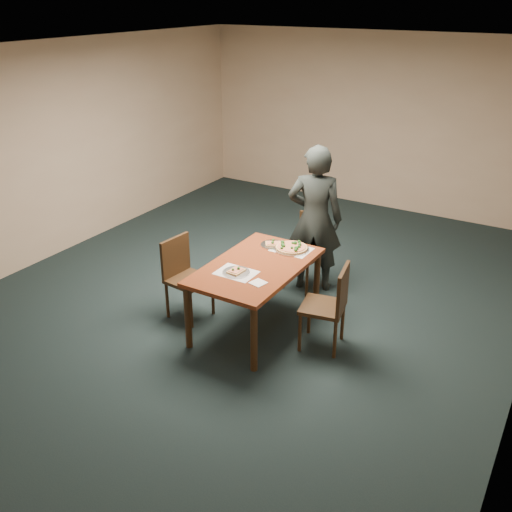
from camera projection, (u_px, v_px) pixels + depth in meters
The scene contains 13 objects.
ground at pixel (246, 302), 6.74m from camera, with size 8.00×8.00×0.00m, color black.
room_shell at pixel (245, 158), 6.01m from camera, with size 8.00×8.00×8.00m.
dining_table at pixel (256, 273), 5.98m from camera, with size 0.90×1.50×0.75m.
chair_far at pixel (308, 247), 6.91m from camera, with size 0.48×0.48×0.91m.
chair_left at pixel (184, 273), 6.29m from camera, with size 0.46×0.46×0.91m.
chair_right at pixel (331, 303), 5.69m from camera, with size 0.49×0.49×0.91m.
diner at pixel (315, 219), 6.73m from camera, with size 0.65×0.43×1.79m, color black.
placemat_main at pixel (292, 249), 6.28m from camera, with size 0.42×0.32×0.00m, color white.
placemat_near at pixel (236, 273), 5.77m from camera, with size 0.40×0.30×0.00m, color white.
pizza_pan at pixel (292, 248), 6.27m from camera, with size 0.39×0.39×0.07m.
slice_plate_near at pixel (236, 272), 5.76m from camera, with size 0.28×0.28×0.06m.
slice_plate_far at pixel (273, 244), 6.39m from camera, with size 0.28×0.28×0.06m.
napkin at pixel (258, 283), 5.56m from camera, with size 0.14×0.14×0.01m, color white.
Camera 1 is at (3.12, -4.99, 3.34)m, focal length 40.00 mm.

